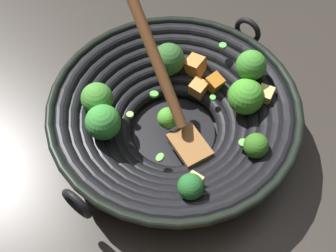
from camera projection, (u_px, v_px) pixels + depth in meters
The scene contains 2 objects.
ground_plane at pixel (174, 135), 0.73m from camera, with size 4.00×4.00×0.00m, color #332D28.
wok at pixel (175, 114), 0.68m from camera, with size 0.41×0.41×0.24m.
Camera 1 is at (0.39, 0.06, 0.62)m, focal length 44.27 mm.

